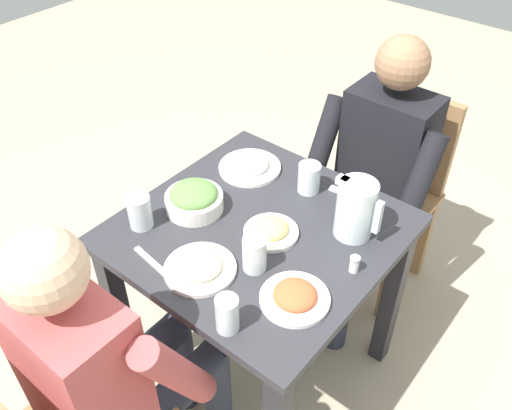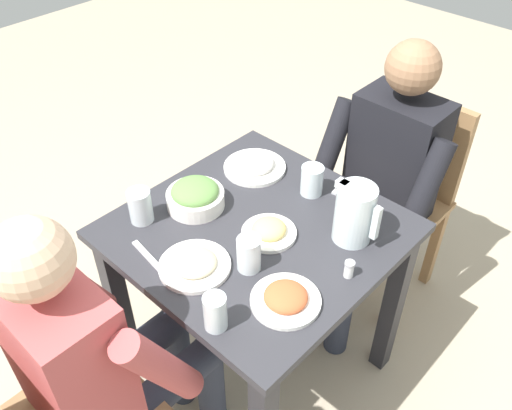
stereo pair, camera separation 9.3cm
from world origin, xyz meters
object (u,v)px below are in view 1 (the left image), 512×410
(water_pitcher, at_px, (356,209))
(plate_yoghurt, at_px, (250,165))
(water_glass_center, at_px, (227,314))
(salt_shaker, at_px, (354,264))
(dining_table, at_px, (259,260))
(plate_fries, at_px, (271,230))
(chair_far, at_px, (391,182))
(water_glass_far_left, at_px, (140,211))
(water_glass_near_left, at_px, (309,178))
(diner_far, at_px, (371,177))
(diner_near, at_px, (114,362))
(water_glass_far_right, at_px, (254,254))
(plate_rice_curry, at_px, (295,297))
(salad_bowl, at_px, (194,199))
(plate_beans, at_px, (200,267))

(water_pitcher, xyz_separation_m, plate_yoghurt, (-0.46, 0.05, -0.08))
(water_glass_center, distance_m, salt_shaker, 0.41)
(dining_table, xyz_separation_m, plate_fries, (0.05, 0.00, 0.16))
(chair_far, xyz_separation_m, water_glass_far_left, (-0.38, -1.01, 0.30))
(water_glass_near_left, bearing_deg, plate_yoghurt, -171.64)
(diner_far, bearing_deg, water_glass_near_left, -103.37)
(diner_near, relative_size, plate_fries, 6.87)
(water_glass_far_right, relative_size, water_glass_far_left, 0.98)
(diner_far, distance_m, plate_rice_curry, 0.77)
(salt_shaker, bearing_deg, water_glass_near_left, 144.68)
(chair_far, xyz_separation_m, salad_bowl, (-0.31, -0.84, 0.29))
(dining_table, relative_size, chair_far, 0.91)
(diner_near, distance_m, plate_rice_curry, 0.52)
(chair_far, bearing_deg, plate_fries, -92.91)
(plate_fries, distance_m, water_glass_far_left, 0.41)
(salad_bowl, height_order, plate_beans, salad_bowl)
(salad_bowl, distance_m, plate_beans, 0.28)
(plate_rice_curry, relative_size, water_glass_center, 1.79)
(dining_table, bearing_deg, chair_far, 83.59)
(water_pitcher, relative_size, plate_fries, 1.10)
(water_glass_far_left, bearing_deg, chair_far, 69.15)
(water_pitcher, height_order, plate_yoghurt, water_pitcher)
(salad_bowl, xyz_separation_m, plate_rice_curry, (0.48, -0.11, -0.03))
(plate_yoghurt, height_order, water_glass_far_right, water_glass_far_right)
(diner_near, bearing_deg, diner_far, 84.07)
(diner_far, bearing_deg, diner_near, -95.93)
(chair_far, height_order, plate_fries, chair_far)
(water_glass_far_right, bearing_deg, plate_yoghurt, 131.36)
(salad_bowl, distance_m, water_glass_far_left, 0.18)
(plate_yoghurt, height_order, salt_shaker, same)
(plate_yoghurt, distance_m, water_glass_far_left, 0.45)
(water_glass_near_left, bearing_deg, water_glass_far_left, -122.62)
(plate_fries, bearing_deg, water_pitcher, 40.81)
(plate_fries, height_order, water_glass_near_left, water_glass_near_left)
(plate_yoghurt, bearing_deg, dining_table, -44.93)
(dining_table, height_order, water_glass_near_left, water_glass_near_left)
(water_pitcher, bearing_deg, diner_far, 110.39)
(plate_beans, height_order, salt_shaker, salt_shaker)
(water_glass_far_right, bearing_deg, plate_fries, 109.37)
(water_pitcher, relative_size, water_glass_far_right, 1.72)
(diner_far, relative_size, plate_yoghurt, 5.31)
(diner_far, height_order, salt_shaker, diner_far)
(water_glass_far_right, height_order, water_glass_center, water_glass_far_right)
(dining_table, xyz_separation_m, plate_rice_curry, (0.26, -0.17, 0.16))
(dining_table, xyz_separation_m, water_glass_far_right, (0.10, -0.14, 0.20))
(dining_table, height_order, salad_bowl, salad_bowl)
(water_glass_far_right, bearing_deg, water_glass_far_left, -168.04)
(water_glass_far_right, bearing_deg, salad_bowl, 165.87)
(dining_table, distance_m, diner_near, 0.58)
(diner_near, relative_size, plate_rice_curry, 6.06)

